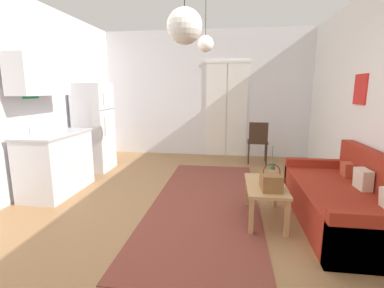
% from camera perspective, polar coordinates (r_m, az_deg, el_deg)
% --- Properties ---
extents(ground_plane, '(5.34, 7.61, 0.10)m').
position_cam_1_polar(ground_plane, '(3.54, -2.74, -15.91)').
color(ground_plane, '#996D44').
extents(wall_back, '(4.94, 0.13, 2.88)m').
position_cam_1_polar(wall_back, '(6.67, 2.95, 9.98)').
color(wall_back, silver).
rests_on(wall_back, ground_plane).
extents(area_rug, '(1.43, 3.68, 0.01)m').
position_cam_1_polar(area_rug, '(4.02, 2.76, -11.60)').
color(area_rug, brown).
rests_on(area_rug, ground_plane).
extents(couch, '(0.92, 1.96, 0.84)m').
position_cam_1_polar(couch, '(3.79, 29.19, -10.24)').
color(couch, maroon).
rests_on(couch, ground_plane).
extents(coffee_table, '(0.45, 0.86, 0.45)m').
position_cam_1_polar(coffee_table, '(3.50, 14.71, -8.96)').
color(coffee_table, tan).
rests_on(coffee_table, ground_plane).
extents(bamboo_vase, '(0.07, 0.07, 0.44)m').
position_cam_1_polar(bamboo_vase, '(3.61, 15.87, -5.40)').
color(bamboo_vase, '#47704C').
rests_on(bamboo_vase, coffee_table).
extents(handbag, '(0.23, 0.31, 0.30)m').
position_cam_1_polar(handbag, '(3.29, 15.79, -7.29)').
color(handbag, brown).
rests_on(handbag, coffee_table).
extents(refrigerator, '(0.60, 0.63, 1.67)m').
position_cam_1_polar(refrigerator, '(5.72, -19.27, 3.23)').
color(refrigerator, white).
rests_on(refrigerator, ground_plane).
extents(kitchen_counter, '(0.62, 1.15, 2.03)m').
position_cam_1_polar(kitchen_counter, '(4.67, -26.45, 0.07)').
color(kitchen_counter, silver).
rests_on(kitchen_counter, ground_plane).
extents(accent_chair, '(0.44, 0.42, 0.89)m').
position_cam_1_polar(accent_chair, '(6.03, 13.24, 0.80)').
color(accent_chair, '#382619').
rests_on(accent_chair, ground_plane).
extents(pendant_lamp_near, '(0.28, 0.28, 0.98)m').
position_cam_1_polar(pendant_lamp_near, '(2.39, -1.51, 22.85)').
color(pendant_lamp_near, black).
extents(pendant_lamp_far, '(0.24, 0.24, 0.79)m').
position_cam_1_polar(pendant_lamp_far, '(4.38, 2.77, 19.68)').
color(pendant_lamp_far, black).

